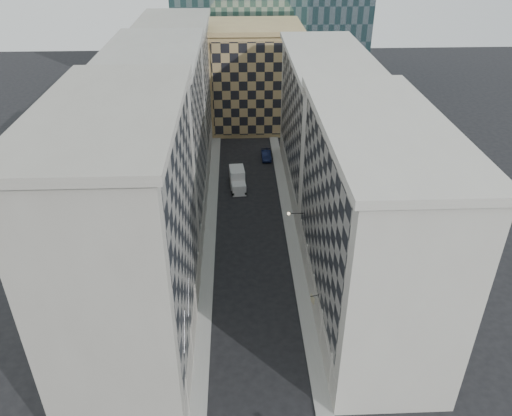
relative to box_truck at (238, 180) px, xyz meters
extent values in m
cube|color=gray|center=(-3.70, -11.99, -1.17)|extent=(1.50, 100.00, 0.15)
cube|color=gray|center=(6.80, -11.99, -1.17)|extent=(1.50, 100.00, 0.15)
cube|color=gray|center=(-9.45, -30.99, 10.25)|extent=(10.00, 22.00, 23.00)
cube|color=gray|center=(-4.57, -30.99, 11.75)|extent=(0.25, 19.36, 18.00)
cube|color=gray|center=(-4.65, -30.99, 0.35)|extent=(0.45, 21.12, 3.20)
cube|color=gray|center=(-9.45, -30.99, 22.10)|extent=(10.80, 22.80, 0.70)
cylinder|color=gray|center=(-4.80, -39.24, 0.95)|extent=(0.90, 0.90, 4.40)
cylinder|color=gray|center=(-4.80, -33.74, 0.95)|extent=(0.90, 0.90, 4.40)
cylinder|color=gray|center=(-4.80, -28.24, 0.95)|extent=(0.90, 0.90, 4.40)
cylinder|color=gray|center=(-4.80, -22.74, 0.95)|extent=(0.90, 0.90, 4.40)
cube|color=#9C9891|center=(-9.45, -8.99, 9.75)|extent=(10.00, 22.00, 22.00)
cube|color=gray|center=(-4.57, -8.99, 11.25)|extent=(0.25, 19.36, 17.00)
cube|color=#9C9891|center=(-4.65, -8.99, 0.35)|extent=(0.45, 21.12, 3.20)
cube|color=#9C9891|center=(-9.45, -8.99, 21.10)|extent=(10.80, 22.80, 0.70)
cylinder|color=#9C9891|center=(-4.80, -17.24, 0.95)|extent=(0.90, 0.90, 4.40)
cylinder|color=#9C9891|center=(-4.80, -11.74, 0.95)|extent=(0.90, 0.90, 4.40)
cylinder|color=#9C9891|center=(-4.80, -6.24, 0.95)|extent=(0.90, 0.90, 4.40)
cylinder|color=#9C9891|center=(-4.80, -0.74, 0.95)|extent=(0.90, 0.90, 4.40)
cube|color=gray|center=(-9.45, 13.01, 9.25)|extent=(10.00, 22.00, 21.00)
cube|color=gray|center=(-4.57, 13.01, 10.75)|extent=(0.25, 19.36, 16.00)
cube|color=gray|center=(-4.65, 13.01, 0.35)|extent=(0.45, 21.12, 3.20)
cube|color=gray|center=(-9.45, 13.01, 20.10)|extent=(10.80, 22.80, 0.70)
cylinder|color=gray|center=(-4.80, 4.76, 0.95)|extent=(0.90, 0.90, 4.40)
cylinder|color=gray|center=(-4.80, 10.26, 0.95)|extent=(0.90, 0.90, 4.40)
cylinder|color=gray|center=(-4.80, 15.76, 0.95)|extent=(0.90, 0.90, 4.40)
cylinder|color=gray|center=(-4.80, 21.26, 0.95)|extent=(0.90, 0.90, 4.40)
cube|color=#B8B3A9|center=(12.55, -26.99, 8.75)|extent=(10.00, 26.00, 20.00)
cube|color=gray|center=(7.67, -26.99, 10.25)|extent=(0.25, 22.88, 15.00)
cube|color=#B8B3A9|center=(7.75, -26.99, 0.35)|extent=(0.45, 24.96, 3.20)
cube|color=#B8B3A9|center=(12.55, -26.99, 19.10)|extent=(10.80, 26.80, 0.70)
cylinder|color=#B8B3A9|center=(7.90, -37.39, 0.95)|extent=(0.90, 0.90, 4.40)
cylinder|color=#B8B3A9|center=(7.90, -32.19, 0.95)|extent=(0.90, 0.90, 4.40)
cylinder|color=#B8B3A9|center=(7.90, -26.99, 0.95)|extent=(0.90, 0.90, 4.40)
cylinder|color=#B8B3A9|center=(7.90, -21.79, 0.95)|extent=(0.90, 0.90, 4.40)
cylinder|color=#B8B3A9|center=(7.90, -16.59, 0.95)|extent=(0.90, 0.90, 4.40)
cube|color=#B8B3A9|center=(12.55, 0.01, 8.25)|extent=(10.00, 28.00, 19.00)
cube|color=gray|center=(7.67, 0.01, 9.75)|extent=(0.25, 24.64, 14.00)
cube|color=#B8B3A9|center=(7.75, 0.01, 0.35)|extent=(0.45, 26.88, 3.20)
cube|color=#B8B3A9|center=(12.55, 0.01, 18.10)|extent=(10.80, 28.80, 0.70)
cube|color=tan|center=(3.55, 26.01, 7.75)|extent=(16.00, 14.00, 18.00)
cube|color=tan|center=(3.55, 18.91, 7.75)|extent=(15.20, 0.25, 16.50)
cube|color=tan|center=(3.55, 26.01, 17.15)|extent=(16.80, 14.80, 0.80)
cube|color=#312C26|center=(1.55, 40.01, 12.75)|extent=(6.00, 6.00, 28.00)
cylinder|color=gray|center=(-4.35, -37.99, 6.75)|extent=(0.10, 2.33, 2.33)
cylinder|color=gray|center=(-4.35, -33.99, 6.75)|extent=(0.10, 2.33, 2.33)
cylinder|color=black|center=(6.65, -17.99, 4.95)|extent=(1.80, 0.08, 0.08)
sphere|color=#FFE5B2|center=(5.75, -17.99, 4.95)|extent=(0.36, 0.36, 0.36)
cube|color=silver|center=(0.15, -1.74, -0.42)|extent=(2.21, 2.38, 1.66)
cube|color=silver|center=(-0.06, 0.66, 0.19)|extent=(2.40, 3.49, 2.86)
cylinder|color=black|center=(-0.71, -2.55, -0.83)|extent=(0.35, 0.85, 0.83)
cylinder|color=black|center=(1.13, -2.40, -0.83)|extent=(0.35, 0.85, 0.83)
cylinder|color=black|center=(-1.07, 1.68, -0.83)|extent=(0.35, 0.85, 0.83)
cylinder|color=black|center=(0.77, 1.84, -0.83)|extent=(0.35, 0.85, 0.83)
imported|color=black|center=(4.88, 10.02, -0.52)|extent=(1.63, 4.43, 1.45)
cylinder|color=black|center=(7.15, -29.94, 3.00)|extent=(0.88, 0.31, 0.06)
cube|color=#BFB58C|center=(6.95, -29.94, 2.55)|extent=(0.28, 0.78, 0.79)
camera|label=1|loc=(0.01, -66.31, 34.56)|focal=35.00mm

